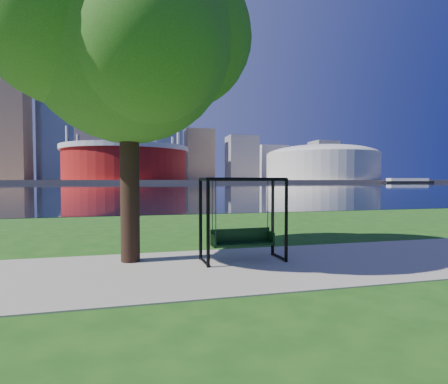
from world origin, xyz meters
name	(u,v)px	position (x,y,z in m)	size (l,w,h in m)	color
ground	(234,262)	(0.00, 0.00, 0.00)	(900.00, 900.00, 0.00)	#1E5114
path	(239,267)	(0.00, -0.50, 0.01)	(120.00, 4.00, 0.03)	#9E937F
river	(146,186)	(0.00, 102.00, 0.01)	(900.00, 180.00, 0.02)	black
far_bank	(141,181)	(0.00, 306.00, 1.00)	(900.00, 228.00, 2.00)	#937F60
stadium	(126,162)	(-10.00, 235.00, 14.23)	(83.00, 83.00, 32.00)	maroon
arena	(322,162)	(135.00, 235.00, 15.87)	(84.00, 84.00, 26.56)	beige
skyline	(136,143)	(-4.27, 319.39, 35.89)	(392.00, 66.00, 96.50)	gray
swing	(243,221)	(0.24, 0.03, 1.01)	(2.07, 0.96, 2.08)	black
park_tree	(126,33)	(-2.51, 0.68, 5.57)	(6.45, 5.83, 8.02)	black
barge	(407,181)	(169.01, 184.99, 1.41)	(32.15, 14.34, 3.11)	black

